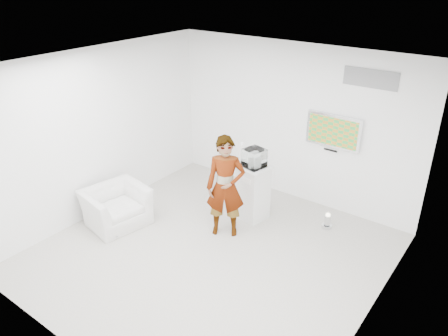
# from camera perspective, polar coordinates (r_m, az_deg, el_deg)

# --- Properties ---
(room) EXTENTS (5.01, 5.01, 3.00)m
(room) POSITION_cam_1_polar(r_m,az_deg,el_deg) (6.38, -1.90, -0.19)
(room) COLOR beige
(room) RESTS_ON ground
(tv) EXTENTS (1.00, 0.08, 0.60)m
(tv) POSITION_cam_1_polar(r_m,az_deg,el_deg) (7.94, 14.13, 4.70)
(tv) COLOR silver
(tv) RESTS_ON room
(logo_decal) EXTENTS (0.90, 0.02, 0.30)m
(logo_decal) POSITION_cam_1_polar(r_m,az_deg,el_deg) (7.53, 18.59, 11.02)
(logo_decal) COLOR gray
(logo_decal) RESTS_ON room
(person) EXTENTS (0.77, 0.70, 1.77)m
(person) POSITION_cam_1_polar(r_m,az_deg,el_deg) (7.20, 0.21, -2.49)
(person) COLOR silver
(person) RESTS_ON room
(armchair) EXTENTS (1.09, 1.19, 0.67)m
(armchair) POSITION_cam_1_polar(r_m,az_deg,el_deg) (7.96, -13.92, -4.90)
(armchair) COLOR silver
(armchair) RESTS_ON room
(pedestal) EXTENTS (0.58, 0.58, 1.03)m
(pedestal) POSITION_cam_1_polar(r_m,az_deg,el_deg) (7.82, 3.84, -3.23)
(pedestal) COLOR silver
(pedestal) RESTS_ON room
(floor_uplight) EXTENTS (0.21, 0.21, 0.28)m
(floor_uplight) POSITION_cam_1_polar(r_m,az_deg,el_deg) (7.91, 13.35, -6.73)
(floor_uplight) COLOR silver
(floor_uplight) RESTS_ON room
(vitrine) EXTENTS (0.39, 0.39, 0.33)m
(vitrine) POSITION_cam_1_polar(r_m,az_deg,el_deg) (7.52, 3.99, 1.30)
(vitrine) COLOR silver
(vitrine) RESTS_ON pedestal
(console) EXTENTS (0.08, 0.15, 0.20)m
(console) POSITION_cam_1_polar(r_m,az_deg,el_deg) (7.55, 3.97, 0.86)
(console) COLOR silver
(console) RESTS_ON pedestal
(wii_remote) EXTENTS (0.10, 0.13, 0.03)m
(wii_remote) POSITION_cam_1_polar(r_m,az_deg,el_deg) (7.02, 2.36, 3.11)
(wii_remote) COLOR silver
(wii_remote) RESTS_ON person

